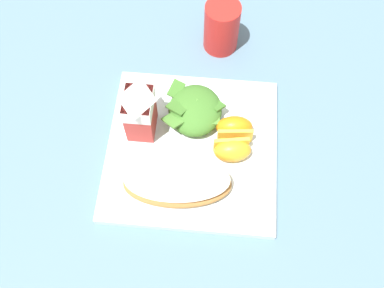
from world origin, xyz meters
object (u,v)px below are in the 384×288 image
Objects in this scene: drinking_red_cup at (222,27)px; orange_wedge_middle at (234,128)px; cheesy_pizza_bread at (177,183)px; milk_carton at (139,109)px; white_plate at (192,149)px; orange_wedge_front at (232,150)px; green_salad_pile at (194,110)px.

orange_wedge_middle is at bearing -170.40° from drinking_red_cup.
cheesy_pizza_bread is 0.13m from milk_carton.
white_plate is 0.07m from orange_wedge_front.
green_salad_pile is at bearing -6.43° from cheesy_pizza_bread.
green_salad_pile reaches higher than cheesy_pizza_bread.
milk_carton reaches higher than white_plate.
white_plate is 1.60× the size of cheesy_pizza_bread.
drinking_red_cup is (0.24, 0.03, 0.01)m from orange_wedge_front.
orange_wedge_front is 0.04m from orange_wedge_middle.
cheesy_pizza_bread is 2.70× the size of orange_wedge_front.
milk_carton is 1.69× the size of orange_wedge_front.
milk_carton is at bearing 90.58° from orange_wedge_middle.
milk_carton is at bearing 34.51° from cheesy_pizza_bread.
orange_wedge_front is 1.03× the size of orange_wedge_middle.
cheesy_pizza_bread is at bearing 170.75° from drinking_red_cup.
cheesy_pizza_bread is at bearing 140.99° from orange_wedge_middle.
green_salad_pile is 0.96× the size of milk_carton.
orange_wedge_middle is 0.65× the size of drinking_red_cup.
cheesy_pizza_bread is 0.31m from drinking_red_cup.
white_plate is 0.07m from green_salad_pile.
drinking_red_cup is (0.30, -0.05, 0.01)m from cheesy_pizza_bread.
milk_carton is at bearing 75.95° from orange_wedge_front.
drinking_red_cup is at bearing -8.19° from white_plate.
drinking_red_cup reaches higher than orange_wedge_front.
green_salad_pile is 0.10m from orange_wedge_front.
orange_wedge_front is (0.06, -0.08, 0.00)m from cheesy_pizza_bread.
orange_wedge_middle is at bearing -89.42° from milk_carton.
orange_wedge_middle is (0.04, -0.00, 0.00)m from orange_wedge_front.
drinking_red_cup reaches higher than orange_wedge_middle.
cheesy_pizza_bread is 1.60× the size of milk_carton.
green_salad_pile is at bearing 67.64° from orange_wedge_middle.
cheesy_pizza_bread is 0.10m from orange_wedge_front.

